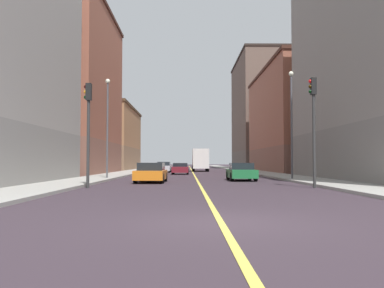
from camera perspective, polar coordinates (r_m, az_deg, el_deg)
ground_plane at (r=9.69m, az=3.97°, el=-10.74°), size 400.00×400.00×0.00m
sidewalk_left at (r=59.23m, az=7.84°, el=-3.72°), size 3.25×168.00×0.15m
sidewalk_right at (r=59.02m, az=-7.79°, el=-3.72°), size 3.25×168.00×0.15m
lane_center_stripe at (r=58.58m, az=0.04°, el=-3.82°), size 0.16×154.00×0.01m
building_left_mid at (r=58.83m, az=15.30°, el=3.13°), size 11.87×24.71×14.06m
building_left_far at (r=85.87m, az=10.19°, el=4.15°), size 11.87×23.18×22.43m
building_right_midblock at (r=49.37m, az=-18.12°, el=7.01°), size 11.87×19.36×18.81m
building_right_distant at (r=70.17m, az=-12.78°, el=0.70°), size 11.87×21.27×10.38m
traffic_light_left_near at (r=22.95m, az=16.45°, el=3.70°), size 0.40×0.32×5.89m
traffic_light_right_near at (r=22.53m, az=-14.18°, el=3.30°), size 0.40×0.32×5.56m
street_lamp_left_near at (r=31.52m, az=13.60°, el=4.03°), size 0.36×0.36×7.99m
street_lamp_right_near at (r=32.97m, az=-11.62°, el=3.52°), size 0.36×0.36×7.76m
car_maroon at (r=45.95m, az=-1.61°, el=-3.43°), size 1.88×4.24×1.25m
car_green at (r=30.66m, az=6.83°, el=-3.88°), size 1.94×4.09×1.31m
car_silver at (r=54.20m, az=-3.92°, el=-3.22°), size 1.94×4.08×1.38m
car_orange at (r=27.90m, az=-5.66°, el=-3.97°), size 2.02×4.52×1.33m
box_truck at (r=59.67m, az=1.16°, el=-2.19°), size 2.32×7.39×3.19m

